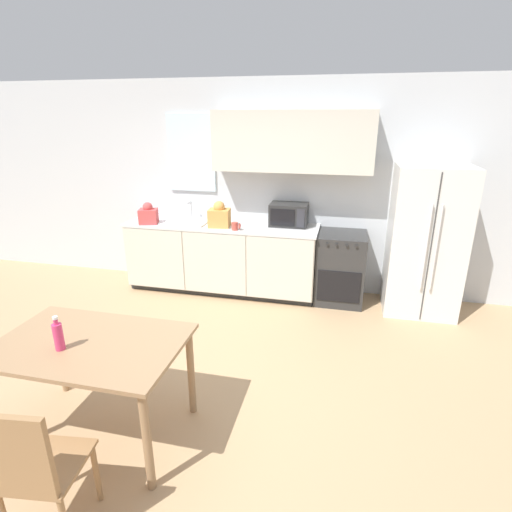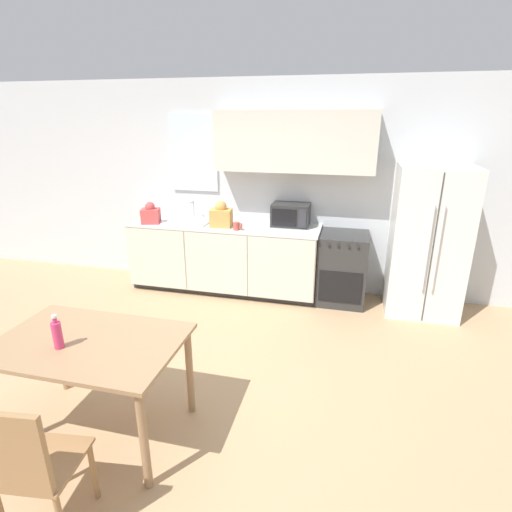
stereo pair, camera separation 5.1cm
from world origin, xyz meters
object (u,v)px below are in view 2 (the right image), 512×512
object	(u,v)px
oven_range	(342,268)
drink_bottle	(57,334)
refrigerator	(428,242)
dining_table	(90,353)
microwave	(291,215)
coffee_mug	(237,226)
dining_chair_near	(29,463)

from	to	relation	value
oven_range	drink_bottle	size ratio (longest dim) A/B	3.62
refrigerator	dining_table	size ratio (longest dim) A/B	1.34
drink_bottle	dining_table	bearing A→B (deg)	42.28
oven_range	microwave	size ratio (longest dim) A/B	1.88
dining_table	drink_bottle	xyz separation A→B (m)	(-0.13, -0.12, 0.20)
coffee_mug	oven_range	bearing A→B (deg)	11.18
dining_table	dining_chair_near	size ratio (longest dim) A/B	1.39
drink_bottle	microwave	bearing A→B (deg)	69.51
oven_range	coffee_mug	bearing A→B (deg)	-168.82
oven_range	dining_table	world-z (taller)	oven_range
microwave	dining_chair_near	bearing A→B (deg)	-102.31
refrigerator	microwave	bearing A→B (deg)	174.84
microwave	coffee_mug	xyz separation A→B (m)	(-0.60, -0.36, -0.09)
coffee_mug	dining_chair_near	xyz separation A→B (m)	(-0.19, -3.26, -0.44)
refrigerator	microwave	xyz separation A→B (m)	(-1.63, 0.15, 0.19)
microwave	coffee_mug	size ratio (longest dim) A/B	4.32
microwave	dining_chair_near	world-z (taller)	microwave
dining_chair_near	drink_bottle	bearing A→B (deg)	107.32
refrigerator	dining_chair_near	xyz separation A→B (m)	(-2.42, -3.48, -0.33)
coffee_mug	dining_chair_near	distance (m)	3.29
drink_bottle	coffee_mug	bearing A→B (deg)	79.11
coffee_mug	drink_bottle	distance (m)	2.63
refrigerator	microwave	world-z (taller)	refrigerator
coffee_mug	dining_table	xyz separation A→B (m)	(-0.37, -2.46, -0.30)
dining_chair_near	dining_table	bearing A→B (deg)	95.47
coffee_mug	refrigerator	bearing A→B (deg)	5.50
oven_range	dining_table	distance (m)	3.19
microwave	dining_chair_near	distance (m)	3.74
microwave	dining_table	world-z (taller)	microwave
refrigerator	dining_chair_near	size ratio (longest dim) A/B	1.87
microwave	drink_bottle	size ratio (longest dim) A/B	1.93
dining_chair_near	drink_bottle	distance (m)	0.82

